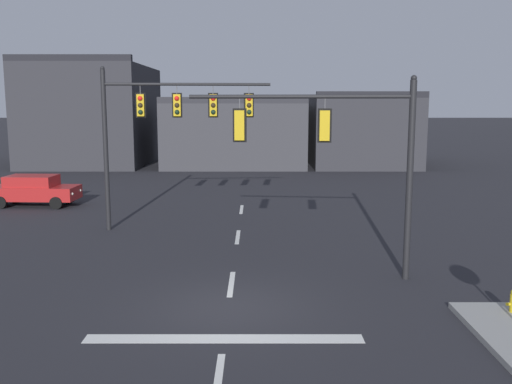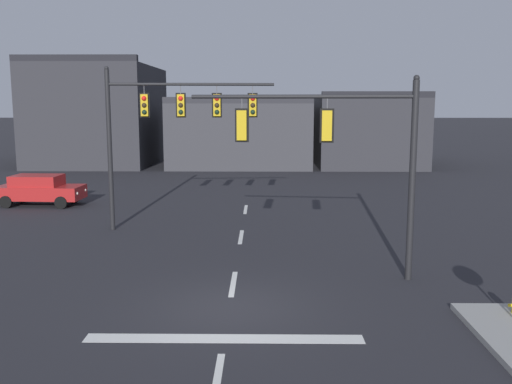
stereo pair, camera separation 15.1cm
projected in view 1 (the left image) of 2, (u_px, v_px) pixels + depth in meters
The scene contains 7 objects.
ground_plane at pixel (230, 308), 14.94m from camera, with size 400.00×400.00×0.00m, color #232328.
stop_bar_paint at pixel (226, 339), 12.96m from camera, with size 6.40×0.50×0.01m, color silver.
lane_centreline at pixel (233, 284), 16.91m from camera, with size 0.16×26.40×0.01m.
signal_mast_near_side at pixel (345, 145), 16.97m from camera, with size 6.73×0.81×6.15m.
signal_mast_far_side at pixel (165, 118), 23.57m from camera, with size 6.98×0.70×6.84m.
car_lot_nearside at pixel (37, 190), 29.68m from camera, with size 4.53×2.10×1.61m.
building_row at pixel (203, 124), 50.17m from camera, with size 32.88×13.23×9.06m.
Camera 1 is at (0.74, -14.28, 5.33)m, focal length 39.73 mm.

